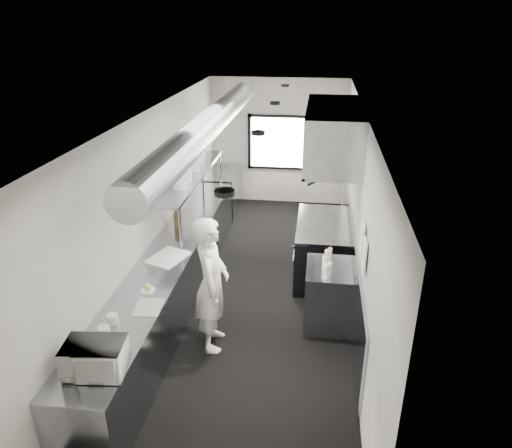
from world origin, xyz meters
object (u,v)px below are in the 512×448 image
(range, at_px, (321,249))
(line_cook, at_px, (212,284))
(plate_stack_d, at_px, (198,154))
(plate_stack_a, at_px, (179,179))
(squeeze_bottle_a, at_px, (327,271))
(far_work_table, at_px, (222,192))
(squeeze_bottle_b, at_px, (330,269))
(plate_stack_b, at_px, (184,171))
(small_plate, at_px, (148,290))
(plate_stack_c, at_px, (194,162))
(cutting_board, at_px, (168,257))
(squeeze_bottle_d, at_px, (327,256))
(microwave, at_px, (95,358))
(deli_tub_b, at_px, (112,318))
(knife_block, at_px, (178,219))
(squeeze_bottle_c, at_px, (325,262))
(exhaust_hood, at_px, (333,134))
(prep_counter, at_px, (172,278))
(squeeze_bottle_e, at_px, (330,253))
(bottle_station, at_px, (329,296))
(deli_tub_a, at_px, (104,331))
(pass_shelf, at_px, (191,176))

(range, relative_size, line_cook, 0.88)
(plate_stack_d, bearing_deg, plate_stack_a, -88.59)
(squeeze_bottle_a, bearing_deg, far_work_table, 118.24)
(range, xyz_separation_m, line_cook, (-1.38, -2.04, 0.44))
(squeeze_bottle_a, bearing_deg, squeeze_bottle_b, 68.57)
(plate_stack_b, relative_size, squeeze_bottle_a, 1.69)
(small_plate, xyz_separation_m, plate_stack_c, (-0.11, 2.79, 0.82))
(cutting_board, height_order, squeeze_bottle_d, squeeze_bottle_d)
(microwave, height_order, squeeze_bottle_b, microwave)
(line_cook, height_order, plate_stack_c, plate_stack_c)
(plate_stack_b, height_order, plate_stack_c, plate_stack_b)
(deli_tub_b, relative_size, knife_block, 0.54)
(small_plate, height_order, squeeze_bottle_d, squeeze_bottle_d)
(cutting_board, relative_size, squeeze_bottle_b, 3.07)
(line_cook, height_order, squeeze_bottle_c, line_cook)
(exhaust_hood, bearing_deg, range, 180.00)
(plate_stack_a, bearing_deg, range, 9.85)
(far_work_table, bearing_deg, plate_stack_b, -91.32)
(squeeze_bottle_a, bearing_deg, plate_stack_d, 131.79)
(knife_block, relative_size, plate_stack_b, 0.73)
(plate_stack_b, xyz_separation_m, plate_stack_d, (-0.01, 0.96, 0.00))
(prep_counter, distance_m, squeeze_bottle_e, 2.35)
(exhaust_hood, distance_m, bottle_station, 2.39)
(prep_counter, relative_size, line_cook, 3.30)
(small_plate, bearing_deg, plate_stack_d, 92.30)
(squeeze_bottle_b, distance_m, squeeze_bottle_c, 0.18)
(cutting_board, distance_m, plate_stack_b, 1.60)
(microwave, bearing_deg, squeeze_bottle_e, 43.17)
(squeeze_bottle_c, bearing_deg, far_work_table, 119.46)
(cutting_board, bearing_deg, squeeze_bottle_e, 6.99)
(knife_block, xyz_separation_m, plate_stack_b, (0.07, 0.29, 0.72))
(prep_counter, distance_m, plate_stack_a, 1.50)
(bottle_station, relative_size, deli_tub_a, 6.85)
(microwave, xyz_separation_m, plate_stack_a, (-0.10, 3.34, 0.65))
(small_plate, height_order, squeeze_bottle_e, squeeze_bottle_e)
(knife_block, bearing_deg, exhaust_hood, -4.74)
(microwave, bearing_deg, squeeze_bottle_d, 42.65)
(far_work_table, bearing_deg, squeeze_bottle_b, -60.88)
(pass_shelf, distance_m, plate_stack_b, 0.41)
(prep_counter, relative_size, far_work_table, 5.00)
(prep_counter, bearing_deg, microwave, -88.48)
(exhaust_hood, relative_size, plate_stack_a, 7.98)
(range, height_order, small_plate, range)
(plate_stack_a, xyz_separation_m, squeeze_bottle_d, (2.28, -0.86, -0.72))
(exhaust_hood, relative_size, squeeze_bottle_a, 11.02)
(squeeze_bottle_d, distance_m, squeeze_bottle_e, 0.11)
(bottle_station, bearing_deg, squeeze_bottle_b, -97.00)
(line_cook, relative_size, squeeze_bottle_a, 9.10)
(line_cook, height_order, squeeze_bottle_b, line_cook)
(plate_stack_b, height_order, squeeze_bottle_d, plate_stack_b)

